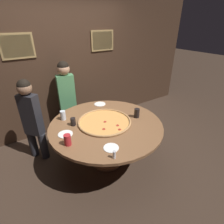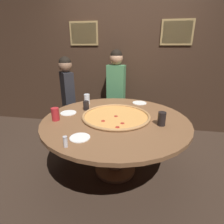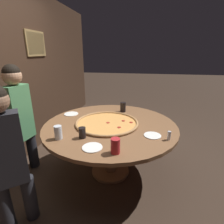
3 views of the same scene
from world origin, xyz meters
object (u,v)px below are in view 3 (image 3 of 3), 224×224
white_plate_near_front (92,147)px  condiment_shaker (169,136)px  white_plate_left_side (152,135)px  white_plate_right_side (71,114)px  drink_cup_centre_back (58,132)px  giant_pizza (107,123)px  drink_cup_by_shaker (123,107)px  drink_cup_near_right (82,133)px  dining_table (110,132)px  drink_cup_beside_pizza (115,146)px  diner_side_left (7,153)px  diner_centre_back (19,115)px

white_plate_near_front → condiment_shaker: (0.30, -0.75, 0.05)m
white_plate_left_side → condiment_shaker: 0.18m
white_plate_right_side → condiment_shaker: condiment_shaker is taller
drink_cup_centre_back → giant_pizza: bearing=-40.7°
drink_cup_by_shaker → white_plate_right_side: (-0.25, 0.75, -0.07)m
drink_cup_near_right → dining_table: bearing=-27.6°
drink_cup_beside_pizza → diner_side_left: (-0.24, 0.92, -0.02)m
drink_cup_centre_back → white_plate_near_front: 0.43m
diner_centre_back → drink_cup_beside_pizza: bearing=78.2°
drink_cup_centre_back → white_plate_right_side: (0.76, 0.17, -0.07)m
white_plate_right_side → diner_side_left: (-1.17, 0.11, 0.05)m
diner_centre_back → diner_side_left: 0.85m
condiment_shaker → white_plate_left_side: bearing=68.3°
white_plate_right_side → drink_cup_near_right: bearing=-149.0°
drink_cup_beside_pizza → diner_centre_back: size_ratio=0.10×
drink_cup_beside_pizza → white_plate_left_side: 0.55m
drink_cup_near_right → white_plate_right_side: 0.81m
drink_cup_centre_back → diner_side_left: (-0.41, 0.28, -0.02)m
drink_cup_by_shaker → diner_centre_back: diner_centre_back is taller
dining_table → giant_pizza: giant_pizza is taller
drink_cup_by_shaker → white_plate_near_front: size_ratio=0.74×
dining_table → white_plate_near_front: (-0.61, 0.06, 0.12)m
drink_cup_near_right → condiment_shaker: (0.11, -0.91, -0.01)m
drink_cup_beside_pizza → white_plate_near_front: bearing=78.0°
drink_cup_by_shaker → drink_cup_near_right: size_ratio=1.24×
white_plate_left_side → diner_centre_back: bearing=87.3°
dining_table → drink_cup_centre_back: size_ratio=11.50×
condiment_shaker → white_plate_near_front: bearing=111.6°
drink_cup_beside_pizza → white_plate_left_side: (0.41, -0.35, -0.07)m
drink_cup_by_shaker → dining_table: bearing=168.3°
drink_cup_by_shaker → condiment_shaker: drink_cup_by_shaker is taller
giant_pizza → condiment_shaker: size_ratio=8.40×
drink_cup_centre_back → white_plate_right_side: size_ratio=0.71×
dining_table → drink_cup_beside_pizza: size_ratio=11.64×
white_plate_left_side → condiment_shaker: bearing=-111.7°
condiment_shaker → diner_centre_back: bearing=85.5°
giant_pizza → drink_cup_near_right: 0.47m
dining_table → giant_pizza: size_ratio=2.08×
dining_table → drink_cup_near_right: bearing=152.4°
drink_cup_by_shaker → drink_cup_near_right: drink_cup_by_shaker is taller
giant_pizza → condiment_shaker: bearing=-113.4°
drink_cup_centre_back → diner_centre_back: 0.77m
giant_pizza → drink_cup_beside_pizza: drink_cup_beside_pizza is taller
giant_pizza → drink_cup_centre_back: (-0.50, 0.43, 0.06)m
white_plate_left_side → diner_centre_back: 1.69m
giant_pizza → drink_cup_beside_pizza: (-0.66, -0.21, 0.06)m
drink_cup_by_shaker → drink_cup_near_right: (-0.94, 0.33, -0.01)m
drink_cup_by_shaker → drink_cup_beside_pizza: bearing=-176.8°
drink_cup_centre_back → white_plate_near_front: size_ratio=0.74×
giant_pizza → diner_centre_back: diner_centre_back is taller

